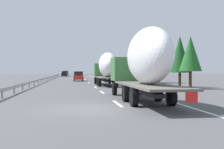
{
  "coord_description": "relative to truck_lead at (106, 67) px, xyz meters",
  "views": [
    {
      "loc": [
        -14.29,
        0.91,
        2.02
      ],
      "look_at": [
        15.71,
        -3.46,
        1.59
      ],
      "focal_mm": 43.3,
      "sensor_mm": 36.0,
      "label": 1
    }
  ],
  "objects": [
    {
      "name": "tree_1",
      "position": [
        6.87,
        -9.04,
        1.92
      ],
      "size": [
        3.53,
        3.53,
        7.01
      ],
      "color": "#472D19",
      "rests_on": "ground_plane"
    },
    {
      "name": "ground_plane",
      "position": [
        17.98,
        3.6,
        -2.49
      ],
      "size": [
        260.0,
        260.0,
        0.0
      ],
      "primitive_type": "plane",
      "color": "#4C4C4F"
    },
    {
      "name": "lane_stripe_5",
      "position": [
        27.57,
        1.8,
        -2.49
      ],
      "size": [
        3.2,
        0.2,
        0.01
      ],
      "primitive_type": "cube",
      "color": "white",
      "rests_on": "ground_plane"
    },
    {
      "name": "lane_stripe_7",
      "position": [
        43.16,
        1.8,
        -2.49
      ],
      "size": [
        3.2,
        0.2,
        0.01
      ],
      "primitive_type": "cube",
      "color": "white",
      "rests_on": "ground_plane"
    },
    {
      "name": "car_black_suv",
      "position": [
        55.41,
        7.36,
        -1.56
      ],
      "size": [
        4.4,
        1.8,
        1.84
      ],
      "color": "black",
      "rests_on": "ground_plane"
    },
    {
      "name": "car_blue_sedan",
      "position": [
        66.75,
        7.05,
        -1.51
      ],
      "size": [
        4.48,
        1.82,
        1.96
      ],
      "color": "#28479E",
      "rests_on": "ground_plane"
    },
    {
      "name": "lane_stripe_3",
      "position": [
        9.91,
        1.8,
        -2.49
      ],
      "size": [
        3.2,
        0.2,
        0.01
      ],
      "primitive_type": "cube",
      "color": "white",
      "rests_on": "ground_plane"
    },
    {
      "name": "lane_stripe_1",
      "position": [
        -11.19,
        1.8,
        -2.49
      ],
      "size": [
        3.2,
        0.2,
        0.01
      ],
      "primitive_type": "cube",
      "color": "white",
      "rests_on": "ground_plane"
    },
    {
      "name": "lane_stripe_0",
      "position": [
        -20.02,
        1.8,
        -2.49
      ],
      "size": [
        3.2,
        0.2,
        0.01
      ],
      "primitive_type": "cube",
      "color": "white",
      "rests_on": "ground_plane"
    },
    {
      "name": "road_sign",
      "position": [
        15.22,
        -3.1,
        -0.29
      ],
      "size": [
        0.1,
        0.9,
        3.18
      ],
      "color": "gray",
      "rests_on": "ground_plane"
    },
    {
      "name": "car_red_compact",
      "position": [
        16.74,
        3.42,
        -1.55
      ],
      "size": [
        4.47,
        1.87,
        1.88
      ],
      "color": "red",
      "rests_on": "ground_plane"
    },
    {
      "name": "lane_stripe_2",
      "position": [
        -3.7,
        1.8,
        -2.49
      ],
      "size": [
        3.2,
        0.2,
        0.01
      ],
      "primitive_type": "cube",
      "color": "white",
      "rests_on": "ground_plane"
    },
    {
      "name": "tree_4",
      "position": [
        -7.4,
        -8.66,
        1.44
      ],
      "size": [
        2.54,
        2.54,
        5.95
      ],
      "color": "#472D19",
      "rests_on": "ground_plane"
    },
    {
      "name": "truck_trailing",
      "position": [
        -19.28,
        0.0,
        0.08
      ],
      "size": [
        13.32,
        2.55,
        4.61
      ],
      "color": "#387038",
      "rests_on": "ground_plane"
    },
    {
      "name": "lane_stripe_6",
      "position": [
        44.21,
        1.8,
        -2.49
      ],
      "size": [
        3.2,
        0.2,
        0.01
      ],
      "primitive_type": "cube",
      "color": "white",
      "rests_on": "ground_plane"
    },
    {
      "name": "tree_5",
      "position": [
        27.53,
        -9.1,
        1.4
      ],
      "size": [
        3.79,
        3.79,
        6.48
      ],
      "color": "#472D19",
      "rests_on": "ground_plane"
    },
    {
      "name": "truck_lead",
      "position": [
        0.0,
        0.0,
        0.0
      ],
      "size": [
        12.09,
        2.55,
        4.39
      ],
      "color": "#387038",
      "rests_on": "ground_plane"
    },
    {
      "name": "guardrail_median",
      "position": [
        20.98,
        9.6,
        -1.91
      ],
      "size": [
        94.0,
        0.1,
        0.76
      ],
      "color": "#9EA0A5",
      "rests_on": "ground_plane"
    },
    {
      "name": "lane_stripe_9",
      "position": [
        62.08,
        1.8,
        -2.49
      ],
      "size": [
        3.2,
        0.2,
        0.01
      ],
      "primitive_type": "cube",
      "color": "white",
      "rests_on": "ground_plane"
    },
    {
      "name": "car_yellow_coupe",
      "position": [
        33.61,
        3.46,
        -1.59
      ],
      "size": [
        4.02,
        1.74,
        1.77
      ],
      "color": "gold",
      "rests_on": "ground_plane"
    },
    {
      "name": "lane_stripe_4",
      "position": [
        23.68,
        1.8,
        -2.49
      ],
      "size": [
        3.2,
        0.2,
        0.01
      ],
      "primitive_type": "cube",
      "color": "white",
      "rests_on": "ground_plane"
    },
    {
      "name": "edge_line_right",
      "position": [
        22.98,
        -1.9,
        -2.49
      ],
      "size": [
        110.0,
        0.2,
        0.01
      ],
      "primitive_type": "cube",
      "color": "white",
      "rests_on": "ground_plane"
    },
    {
      "name": "tree_2",
      "position": [
        20.32,
        -8.8,
        1.04
      ],
      "size": [
        3.61,
        3.61,
        5.61
      ],
      "color": "#472D19",
      "rests_on": "ground_plane"
    },
    {
      "name": "tree_3",
      "position": [
        -4.28,
        -8.69,
        1.55
      ],
      "size": [
        2.69,
        2.69,
        6.34
      ],
      "color": "#472D19",
      "rests_on": "ground_plane"
    },
    {
      "name": "tree_0",
      "position": [
        7.78,
        -9.87,
        1.78
      ],
      "size": [
        2.48,
        2.48,
        6.67
      ],
      "color": "#472D19",
      "rests_on": "ground_plane"
    },
    {
      "name": "lane_stripe_8",
      "position": [
        61.57,
        1.8,
        -2.49
      ],
      "size": [
        3.2,
        0.2,
        0.01
      ],
      "primitive_type": "cube",
      "color": "white",
      "rests_on": "ground_plane"
    }
  ]
}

